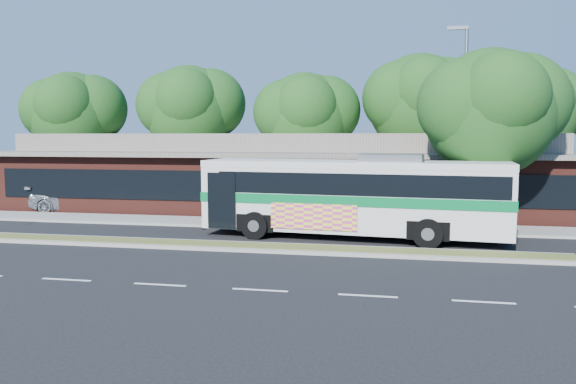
% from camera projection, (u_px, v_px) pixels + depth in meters
% --- Properties ---
extents(ground, '(120.00, 120.00, 0.00)m').
position_uv_depth(ground, '(215.00, 251.00, 21.20)').
color(ground, black).
rests_on(ground, ground).
extents(median_strip, '(26.00, 1.10, 0.15)m').
position_uv_depth(median_strip, '(220.00, 246.00, 21.78)').
color(median_strip, '#515825').
rests_on(median_strip, ground).
extents(sidewalk, '(44.00, 2.60, 0.12)m').
position_uv_depth(sidewalk, '(256.00, 223.00, 27.45)').
color(sidewalk, gray).
rests_on(sidewalk, ground).
extents(plaza_building, '(33.20, 11.20, 4.45)m').
position_uv_depth(plaza_building, '(283.00, 173.00, 33.68)').
color(plaza_building, '#52211A').
rests_on(plaza_building, ground).
extents(lamp_post, '(0.93, 0.18, 9.07)m').
position_uv_depth(lamp_post, '(463.00, 123.00, 24.77)').
color(lamp_post, slate).
rests_on(lamp_post, ground).
extents(tree_bg_a, '(6.47, 5.80, 8.63)m').
position_uv_depth(tree_bg_a, '(79.00, 113.00, 38.17)').
color(tree_bg_a, black).
rests_on(tree_bg_a, ground).
extents(tree_bg_b, '(6.69, 6.00, 9.00)m').
position_uv_depth(tree_bg_b, '(196.00, 109.00, 37.60)').
color(tree_bg_b, black).
rests_on(tree_bg_b, ground).
extents(tree_bg_c, '(6.24, 5.60, 8.26)m').
position_uv_depth(tree_bg_c, '(312.00, 116.00, 35.16)').
color(tree_bg_c, black).
rests_on(tree_bg_c, ground).
extents(tree_bg_d, '(6.91, 6.20, 9.37)m').
position_uv_depth(tree_bg_d, '(426.00, 102.00, 34.74)').
color(tree_bg_d, black).
rests_on(tree_bg_d, ground).
extents(tree_bg_e, '(6.47, 5.80, 8.50)m').
position_uv_depth(tree_bg_e, '(532.00, 111.00, 32.69)').
color(tree_bg_e, black).
rests_on(tree_bg_e, ground).
extents(transit_bus, '(12.91, 3.92, 3.57)m').
position_uv_depth(transit_bus, '(354.00, 192.00, 23.54)').
color(transit_bus, silver).
rests_on(transit_bus, ground).
extents(sedan, '(5.63, 2.97, 1.56)m').
position_uv_depth(sedan, '(78.00, 198.00, 32.12)').
color(sedan, '#ACB0B4').
rests_on(sedan, ground).
extents(sidewalk_tree, '(6.32, 5.66, 8.15)m').
position_uv_depth(sidewalk_tree, '(499.00, 110.00, 24.75)').
color(sidewalk_tree, black).
rests_on(sidewalk_tree, ground).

